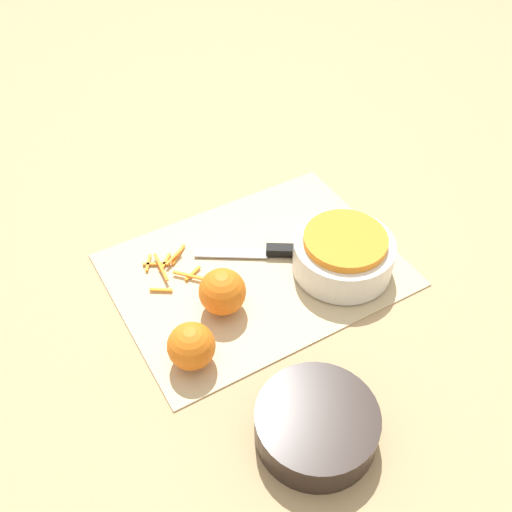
{
  "coord_description": "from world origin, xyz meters",
  "views": [
    {
      "loc": [
        0.36,
        0.61,
        0.76
      ],
      "look_at": [
        0.0,
        0.0,
        0.04
      ],
      "focal_mm": 42.0,
      "sensor_mm": 36.0,
      "label": 1
    }
  ],
  "objects_px": {
    "bowl_speckled": "(344,253)",
    "orange_right": "(222,292)",
    "orange_left": "(191,346)",
    "bowl_dark": "(316,425)",
    "knife": "(277,252)"
  },
  "relations": [
    {
      "from": "knife",
      "to": "orange_right",
      "type": "xyz_separation_m",
      "value": [
        0.14,
        0.06,
        0.03
      ]
    },
    {
      "from": "knife",
      "to": "orange_left",
      "type": "distance_m",
      "value": 0.26
    },
    {
      "from": "bowl_speckled",
      "to": "knife",
      "type": "distance_m",
      "value": 0.12
    },
    {
      "from": "knife",
      "to": "orange_right",
      "type": "distance_m",
      "value": 0.15
    },
    {
      "from": "bowl_speckled",
      "to": "orange_left",
      "type": "relative_size",
      "value": 2.38
    },
    {
      "from": "orange_left",
      "to": "orange_right",
      "type": "height_order",
      "value": "orange_right"
    },
    {
      "from": "bowl_dark",
      "to": "orange_left",
      "type": "distance_m",
      "value": 0.21
    },
    {
      "from": "bowl_speckled",
      "to": "orange_left",
      "type": "bearing_deg",
      "value": 8.1
    },
    {
      "from": "bowl_speckled",
      "to": "orange_right",
      "type": "xyz_separation_m",
      "value": [
        0.22,
        -0.02,
        0.0
      ]
    },
    {
      "from": "orange_right",
      "to": "bowl_speckled",
      "type": "bearing_deg",
      "value": 173.48
    },
    {
      "from": "bowl_dark",
      "to": "knife",
      "type": "height_order",
      "value": "bowl_dark"
    },
    {
      "from": "bowl_dark",
      "to": "orange_left",
      "type": "bearing_deg",
      "value": -64.17
    },
    {
      "from": "bowl_speckled",
      "to": "bowl_dark",
      "type": "height_order",
      "value": "bowl_speckled"
    },
    {
      "from": "bowl_dark",
      "to": "orange_left",
      "type": "xyz_separation_m",
      "value": [
        0.09,
        -0.19,
        0.02
      ]
    },
    {
      "from": "bowl_speckled",
      "to": "orange_right",
      "type": "relative_size",
      "value": 2.25
    }
  ]
}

